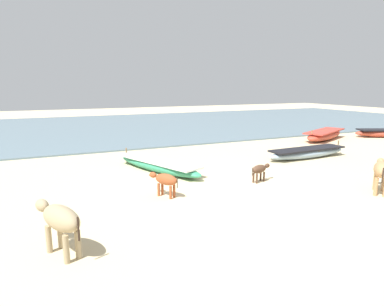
# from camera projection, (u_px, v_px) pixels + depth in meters

# --- Properties ---
(ground) EXTENTS (80.00, 80.00, 0.00)m
(ground) POSITION_uv_depth(u_px,v_px,m) (245.00, 191.00, 10.25)
(ground) COLOR beige
(sea_water) EXTENTS (60.00, 20.00, 0.08)m
(sea_water) POSITION_uv_depth(u_px,v_px,m) (118.00, 126.00, 26.07)
(sea_water) COLOR slate
(sea_water) RESTS_ON ground
(fishing_boat_0) EXTENTS (4.32, 1.05, 0.64)m
(fishing_boat_0) POSITION_uv_depth(u_px,v_px,m) (307.00, 152.00, 14.86)
(fishing_boat_0) COLOR #8CA5B7
(fishing_boat_0) RESTS_ON ground
(fishing_boat_2) EXTENTS (2.39, 4.45, 0.62)m
(fishing_boat_2) POSITION_uv_depth(u_px,v_px,m) (158.00, 165.00, 12.57)
(fishing_boat_2) COLOR #338C66
(fishing_boat_2) RESTS_ON ground
(fishing_boat_3) EXTENTS (4.39, 2.81, 0.76)m
(fishing_boat_3) POSITION_uv_depth(u_px,v_px,m) (324.00, 135.00, 19.83)
(fishing_boat_3) COLOR #B74733
(fishing_boat_3) RESTS_ON ground
(cow_adult_tan) EXTENTS (1.31, 1.15, 0.97)m
(cow_adult_tan) POSITION_uv_depth(u_px,v_px,m) (381.00, 170.00, 9.91)
(cow_adult_tan) COLOR tan
(cow_adult_tan) RESTS_ON ground
(calf_near_rust) EXTENTS (0.71, 0.99, 0.69)m
(calf_near_rust) POSITION_uv_depth(u_px,v_px,m) (165.00, 180.00, 9.61)
(calf_near_rust) COLOR #9E4C28
(calf_near_rust) RESTS_ON ground
(calf_far_dark) EXTENTS (0.89, 0.42, 0.59)m
(calf_far_dark) POSITION_uv_depth(u_px,v_px,m) (260.00, 170.00, 11.10)
(calf_far_dark) COLOR #4C3323
(calf_far_dark) RESTS_ON ground
(cow_second_adult_dun) EXTENTS (0.91, 1.44, 0.98)m
(cow_second_adult_dun) POSITION_uv_depth(u_px,v_px,m) (60.00, 219.00, 6.24)
(cow_second_adult_dun) COLOR tan
(cow_second_adult_dun) RESTS_ON ground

